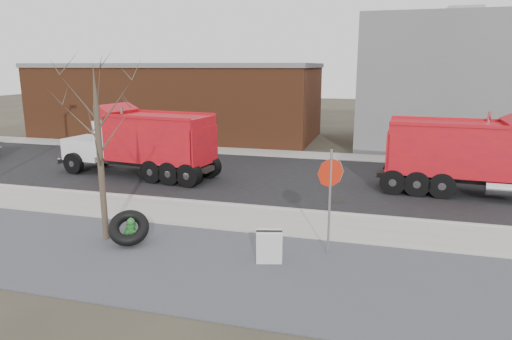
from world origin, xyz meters
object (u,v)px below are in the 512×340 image
(truck_tire, at_px, (129,228))
(stop_sign, at_px, (330,184))
(sandwich_board, at_px, (269,247))
(dump_truck_red_a, at_px, (475,154))
(dump_truck_red_b, at_px, (143,141))
(fire_hydrant, at_px, (131,232))

(truck_tire, bearing_deg, stop_sign, 8.59)
(sandwich_board, distance_m, dump_truck_red_a, 10.72)
(truck_tire, relative_size, stop_sign, 0.51)
(stop_sign, height_order, dump_truck_red_a, dump_truck_red_a)
(truck_tire, height_order, dump_truck_red_a, dump_truck_red_a)
(sandwich_board, relative_size, dump_truck_red_b, 0.12)
(fire_hydrant, distance_m, dump_truck_red_b, 8.67)
(fire_hydrant, relative_size, stop_sign, 0.28)
(dump_truck_red_a, bearing_deg, truck_tire, -138.58)
(sandwich_board, height_order, dump_truck_red_b, dump_truck_red_b)
(stop_sign, relative_size, dump_truck_red_a, 0.36)
(truck_tire, xyz_separation_m, dump_truck_red_b, (-3.77, 7.69, 1.17))
(fire_hydrant, height_order, dump_truck_red_a, dump_truck_red_a)
(fire_hydrant, distance_m, dump_truck_red_a, 13.41)
(fire_hydrant, xyz_separation_m, dump_truck_red_a, (10.43, 8.33, 1.29))
(stop_sign, relative_size, dump_truck_red_b, 0.37)
(fire_hydrant, height_order, stop_sign, stop_sign)
(dump_truck_red_a, distance_m, dump_truck_red_b, 14.28)
(truck_tire, bearing_deg, fire_hydrant, 19.27)
(dump_truck_red_b, bearing_deg, truck_tire, 123.72)
(truck_tire, height_order, stop_sign, stop_sign)
(fire_hydrant, distance_m, stop_sign, 5.87)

